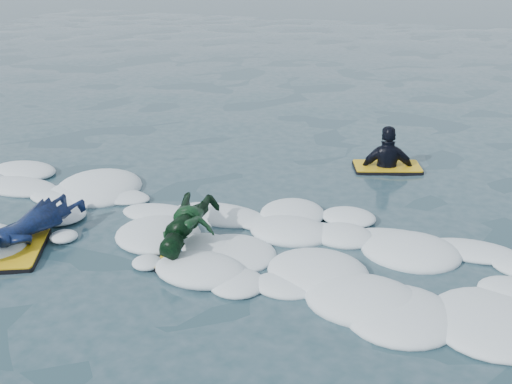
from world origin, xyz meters
TOP-DOWN VIEW (x-y plane):
  - ground at (0.00, 0.00)m, footprint 120.00×120.00m
  - foam_band at (0.00, 1.03)m, footprint 12.00×3.10m
  - prone_woman_unit at (-1.43, 0.04)m, footprint 0.99×1.71m
  - prone_child_unit at (0.45, 0.59)m, footprint 0.80×1.39m
  - waiting_rider_unit at (2.25, 4.08)m, footprint 1.17×0.88m

SIDE VIEW (x-z plane):
  - waiting_rider_unit at x=2.25m, z-range -0.84..0.72m
  - ground at x=0.00m, z-range 0.00..0.00m
  - foam_band at x=0.00m, z-range -0.15..0.15m
  - prone_woman_unit at x=-1.43m, z-range 0.01..0.43m
  - prone_child_unit at x=0.45m, z-range 0.01..0.53m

